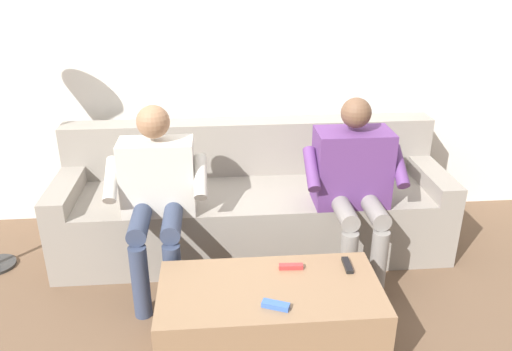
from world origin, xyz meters
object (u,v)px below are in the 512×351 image
at_px(person_right_seated, 157,189).
at_px(person_left_seated, 354,178).
at_px(remote_blue, 276,305).
at_px(remote_black, 347,265).
at_px(couch, 253,204).
at_px(remote_red, 291,267).
at_px(coffee_table, 270,320).

bearing_deg(person_right_seated, person_left_seated, -178.01).
relative_size(remote_blue, remote_black, 0.96).
xyz_separation_m(remote_blue, remote_black, (-0.41, -0.30, -0.00)).
height_order(couch, remote_blue, couch).
height_order(person_left_seated, remote_blue, person_left_seated).
height_order(couch, remote_red, couch).
relative_size(remote_black, remote_red, 1.08).
bearing_deg(remote_blue, coffee_table, -64.20).
bearing_deg(remote_blue, couch, -67.01).
xyz_separation_m(person_left_seated, remote_red, (0.46, 0.58, -0.22)).
bearing_deg(couch, remote_blue, 90.40).
relative_size(coffee_table, person_right_seated, 0.98).
bearing_deg(coffee_table, person_right_seated, -49.49).
bearing_deg(remote_black, person_left_seated, -14.69).
xyz_separation_m(remote_black, remote_red, (0.29, -0.01, 0.00)).
bearing_deg(couch, person_right_seated, 34.92).
relative_size(coffee_table, person_left_seated, 0.97).
bearing_deg(couch, remote_red, 97.41).
bearing_deg(remote_red, remote_blue, -107.83).
bearing_deg(person_right_seated, remote_red, 142.77).
height_order(couch, person_right_seated, person_right_seated).
bearing_deg(remote_red, person_right_seated, 145.70).
xyz_separation_m(coffee_table, person_right_seated, (0.59, -0.69, 0.42)).
xyz_separation_m(couch, remote_black, (-0.42, 0.96, 0.11)).
xyz_separation_m(couch, remote_blue, (-0.01, 1.26, 0.12)).
height_order(coffee_table, remote_black, remote_black).
relative_size(person_left_seated, remote_blue, 8.79).
xyz_separation_m(couch, coffee_table, (0.00, 1.10, -0.10)).
relative_size(couch, person_left_seated, 2.30).
distance_m(coffee_table, remote_blue, 0.26).
bearing_deg(remote_red, remote_black, 1.39).
distance_m(coffee_table, person_right_seated, 1.00).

